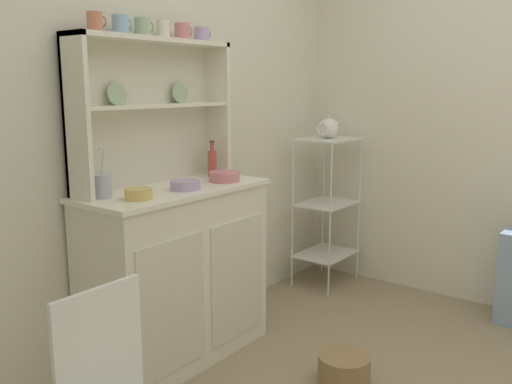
% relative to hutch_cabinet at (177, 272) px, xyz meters
% --- Properties ---
extents(wall_back, '(3.84, 0.05, 2.50)m').
position_rel_hutch_cabinet_xyz_m(wall_back, '(0.14, 0.26, 0.78)').
color(wall_back, silver).
rests_on(wall_back, ground).
extents(hutch_cabinet, '(1.02, 0.45, 0.92)m').
position_rel_hutch_cabinet_xyz_m(hutch_cabinet, '(0.00, 0.00, 0.00)').
color(hutch_cabinet, silver).
rests_on(hutch_cabinet, ground).
extents(hutch_shelf_unit, '(0.95, 0.18, 0.74)m').
position_rel_hutch_cabinet_xyz_m(hutch_shelf_unit, '(0.00, 0.16, 0.88)').
color(hutch_shelf_unit, silver).
rests_on(hutch_shelf_unit, hutch_cabinet).
extents(bakers_rack, '(0.44, 0.32, 1.06)m').
position_rel_hutch_cabinet_xyz_m(bakers_rack, '(1.43, -0.05, 0.17)').
color(bakers_rack, silver).
rests_on(bakers_rack, ground).
extents(floor_basket, '(0.25, 0.25, 0.15)m').
position_rel_hutch_cabinet_xyz_m(floor_basket, '(0.29, -0.83, -0.40)').
color(floor_basket, '#93754C').
rests_on(floor_basket, ground).
extents(cup_terracotta_0, '(0.08, 0.07, 0.09)m').
position_rel_hutch_cabinet_xyz_m(cup_terracotta_0, '(-0.34, 0.12, 1.23)').
color(cup_terracotta_0, '#C67556').
rests_on(cup_terracotta_0, hutch_shelf_unit).
extents(cup_sky_1, '(0.09, 0.08, 0.09)m').
position_rel_hutch_cabinet_xyz_m(cup_sky_1, '(-0.20, 0.12, 1.23)').
color(cup_sky_1, '#8EB2D1').
rests_on(cup_sky_1, hutch_shelf_unit).
extents(cup_sage_2, '(0.09, 0.08, 0.09)m').
position_rel_hutch_cabinet_xyz_m(cup_sage_2, '(-0.06, 0.12, 1.23)').
color(cup_sage_2, '#9EB78E').
rests_on(cup_sage_2, hutch_shelf_unit).
extents(cup_cream_3, '(0.08, 0.07, 0.09)m').
position_rel_hutch_cabinet_xyz_m(cup_cream_3, '(0.07, 0.12, 1.23)').
color(cup_cream_3, silver).
rests_on(cup_cream_3, hutch_shelf_unit).
extents(cup_rose_4, '(0.09, 0.08, 0.09)m').
position_rel_hutch_cabinet_xyz_m(cup_rose_4, '(0.20, 0.12, 1.23)').
color(cup_rose_4, '#D17A84').
rests_on(cup_rose_4, hutch_shelf_unit).
extents(cup_lilac_5, '(0.09, 0.08, 0.08)m').
position_rel_hutch_cabinet_xyz_m(cup_lilac_5, '(0.35, 0.12, 1.23)').
color(cup_lilac_5, '#B79ECC').
rests_on(cup_lilac_5, hutch_shelf_unit).
extents(bowl_mixing_large, '(0.13, 0.13, 0.05)m').
position_rel_hutch_cabinet_xyz_m(bowl_mixing_large, '(-0.30, -0.07, 0.47)').
color(bowl_mixing_large, '#DBB760').
rests_on(bowl_mixing_large, hutch_cabinet).
extents(bowl_floral_medium, '(0.15, 0.15, 0.05)m').
position_rel_hutch_cabinet_xyz_m(bowl_floral_medium, '(0.00, -0.07, 0.47)').
color(bowl_floral_medium, '#B79ECC').
rests_on(bowl_floral_medium, hutch_cabinet).
extents(bowl_cream_small, '(0.17, 0.17, 0.05)m').
position_rel_hutch_cabinet_xyz_m(bowl_cream_small, '(0.30, -0.07, 0.47)').
color(bowl_cream_small, '#D17A84').
rests_on(bowl_cream_small, hutch_cabinet).
extents(jam_bottle, '(0.05, 0.05, 0.20)m').
position_rel_hutch_cabinet_xyz_m(jam_bottle, '(0.38, 0.09, 0.53)').
color(jam_bottle, '#B74C47').
rests_on(jam_bottle, hutch_cabinet).
extents(utensil_jar, '(0.08, 0.08, 0.23)m').
position_rel_hutch_cabinet_xyz_m(utensil_jar, '(-0.38, 0.08, 0.51)').
color(utensil_jar, '#B2B7C6').
rests_on(utensil_jar, hutch_cabinet).
extents(porcelain_teapot, '(0.23, 0.14, 0.16)m').
position_rel_hutch_cabinet_xyz_m(porcelain_teapot, '(1.43, -0.05, 0.66)').
color(porcelain_teapot, white).
rests_on(porcelain_teapot, bakers_rack).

